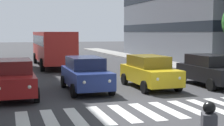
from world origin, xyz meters
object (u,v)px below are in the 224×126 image
car_1 (149,71)px  traffic_light_gantry (7,6)px  bus_behind_traffic (52,45)px  car_3 (13,78)px  car_2 (86,74)px  car_0 (210,70)px

car_1 → traffic_light_gantry: traffic_light_gantry is taller
traffic_light_gantry → bus_behind_traffic: bearing=-101.4°
car_1 → car_3: (6.96, 0.47, 0.00)m
bus_behind_traffic → car_2: bearing=90.0°
car_2 → car_3: (3.50, 0.55, 0.00)m
car_1 → car_3: 6.98m
car_0 → car_3: size_ratio=1.00×
car_1 → car_2: bearing=-1.4°
car_2 → traffic_light_gantry: 7.11m
car_0 → traffic_light_gantry: 12.06m
car_0 → car_1: size_ratio=1.00×
car_0 → car_2: same height
car_2 → car_3: bearing=8.9°
car_0 → bus_behind_traffic: size_ratio=0.42×
car_0 → bus_behind_traffic: (6.95, -13.29, 0.97)m
car_0 → car_2: (6.95, -0.44, 0.00)m
car_3 → traffic_light_gantry: traffic_light_gantry is taller
car_0 → car_3: same height
car_2 → traffic_light_gantry: bearing=55.6°
car_3 → bus_behind_traffic: 13.88m
car_1 → car_3: bearing=3.8°
car_0 → car_3: bearing=0.6°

